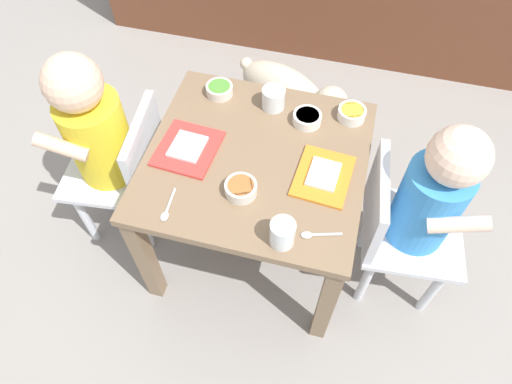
% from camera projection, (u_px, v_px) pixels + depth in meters
% --- Properties ---
extents(ground_plane, '(7.00, 7.00, 0.00)m').
position_uv_depth(ground_plane, '(256.00, 241.00, 1.62)').
color(ground_plane, gray).
extents(dining_table, '(0.59, 0.57, 0.47)m').
position_uv_depth(dining_table, '(256.00, 175.00, 1.30)').
color(dining_table, '#7A6047').
rests_on(dining_table, ground).
extents(seated_child_left, '(0.31, 0.31, 0.72)m').
position_uv_depth(seated_child_left, '(100.00, 134.00, 1.31)').
color(seated_child_left, silver).
rests_on(seated_child_left, ground).
extents(seated_child_right, '(0.30, 0.30, 0.70)m').
position_uv_depth(seated_child_right, '(425.00, 202.00, 1.19)').
color(seated_child_right, silver).
rests_on(seated_child_right, ground).
extents(dog, '(0.47, 0.29, 0.31)m').
position_uv_depth(dog, '(290.00, 93.00, 1.76)').
color(dog, beige).
rests_on(dog, ground).
extents(food_tray_left, '(0.17, 0.18, 0.02)m').
position_uv_depth(food_tray_left, '(188.00, 148.00, 1.24)').
color(food_tray_left, red).
rests_on(food_tray_left, dining_table).
extents(food_tray_right, '(0.15, 0.19, 0.02)m').
position_uv_depth(food_tray_right, '(323.00, 176.00, 1.19)').
color(food_tray_right, orange).
rests_on(food_tray_right, dining_table).
extents(water_cup_left, '(0.06, 0.06, 0.07)m').
position_uv_depth(water_cup_left, '(282.00, 234.00, 1.06)').
color(water_cup_left, white).
rests_on(water_cup_left, dining_table).
extents(water_cup_right, '(0.07, 0.07, 0.06)m').
position_uv_depth(water_cup_right, '(272.00, 99.00, 1.32)').
color(water_cup_right, white).
rests_on(water_cup_right, dining_table).
extents(veggie_bowl_near, '(0.08, 0.08, 0.03)m').
position_uv_depth(veggie_bowl_near, '(307.00, 118.00, 1.29)').
color(veggie_bowl_near, white).
rests_on(veggie_bowl_near, dining_table).
extents(veggie_bowl_far, '(0.08, 0.08, 0.03)m').
position_uv_depth(veggie_bowl_far, '(352.00, 113.00, 1.30)').
color(veggie_bowl_far, white).
rests_on(veggie_bowl_far, dining_table).
extents(cereal_bowl_left_side, '(0.08, 0.08, 0.03)m').
position_uv_depth(cereal_bowl_left_side, '(219.00, 89.00, 1.36)').
color(cereal_bowl_left_side, silver).
rests_on(cereal_bowl_left_side, dining_table).
extents(cereal_bowl_right_side, '(0.08, 0.08, 0.03)m').
position_uv_depth(cereal_bowl_right_side, '(241.00, 188.00, 1.15)').
color(cereal_bowl_right_side, silver).
rests_on(cereal_bowl_right_side, dining_table).
extents(spoon_by_left_tray, '(0.02, 0.10, 0.01)m').
position_uv_depth(spoon_by_left_tray, '(168.00, 208.00, 1.13)').
color(spoon_by_left_tray, silver).
rests_on(spoon_by_left_tray, dining_table).
extents(spoon_by_right_tray, '(0.10, 0.04, 0.01)m').
position_uv_depth(spoon_by_right_tray, '(317.00, 235.00, 1.09)').
color(spoon_by_right_tray, silver).
rests_on(spoon_by_right_tray, dining_table).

